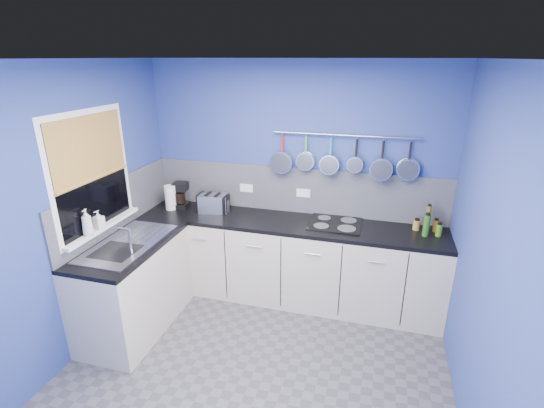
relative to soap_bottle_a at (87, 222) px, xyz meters
The scene contains 39 objects.
floor 1.93m from the soap_bottle_a, ahead, with size 3.20×3.00×0.02m, color #47474C.
ceiling 2.04m from the soap_bottle_a, ahead, with size 3.20×3.00×0.02m, color white.
wall_back 2.09m from the soap_bottle_a, 42.79° to the left, with size 3.20×0.02×2.50m, color navy.
wall_front 2.22m from the soap_bottle_a, 46.35° to the right, with size 3.20×0.02×2.50m, color navy.
wall_left 0.15m from the soap_bottle_a, 130.53° to the right, with size 0.02×3.00×2.50m, color navy.
wall_right 3.14m from the soap_bottle_a, ahead, with size 0.02×3.00×2.50m, color navy.
backsplash_back 2.07m from the soap_bottle_a, 42.35° to the left, with size 3.20×0.02×0.50m, color slate.
backsplash_left 0.51m from the soap_bottle_a, 96.53° to the left, with size 0.02×1.80×0.50m, color slate.
cabinet_run_back 2.03m from the soap_bottle_a, 35.87° to the left, with size 3.20×0.60×0.86m, color #BEB5A3.
worktop_back 1.91m from the soap_bottle_a, 35.87° to the left, with size 3.20×0.60×0.04m, color black.
cabinet_run_left 0.80m from the soap_bottle_a, 41.91° to the left, with size 0.60×1.20×0.86m, color #BEB5A3.
worktop_left 0.42m from the soap_bottle_a, 41.91° to the left, with size 0.60×1.20×0.04m, color black.
window_frame 0.44m from the soap_bottle_a, 102.30° to the left, with size 0.01×1.00×1.10m, color white.
window_glass 0.43m from the soap_bottle_a, 100.97° to the left, with size 0.01×0.90×1.00m, color black.
bamboo_blind 0.64m from the soap_bottle_a, 98.81° to the left, with size 0.01×0.90×0.55m, color #B17B35.
window_sill 0.25m from the soap_bottle_a, 95.53° to the left, with size 0.10×0.98×0.03m, color white.
sink_unit 0.41m from the soap_bottle_a, 41.91° to the left, with size 0.50×0.95×0.01m, color silver.
mixer_tap 0.42m from the soap_bottle_a, ahead, with size 0.12×0.08×0.26m, color silver, non-canonical shape.
socket_left 1.69m from the soap_bottle_a, 54.65° to the left, with size 0.15×0.01×0.09m, color white.
socket_right 2.14m from the soap_bottle_a, 40.28° to the left, with size 0.15×0.01×0.09m, color white.
pot_rail 2.52m from the soap_bottle_a, 33.75° to the left, with size 0.02×0.02×1.45m, color silver.
soap_bottle_a is the anchor object (origin of this frame).
soap_bottle_b 0.15m from the soap_bottle_a, 90.00° to the left, with size 0.08×0.08×0.17m, color white.
paper_towel 1.12m from the soap_bottle_a, 80.67° to the left, with size 0.12×0.12×0.28m, color white.
coffee_maker 1.21m from the soap_bottle_a, 77.52° to the left, with size 0.16×0.18×0.29m, color black, non-canonical shape.
toaster 1.34m from the soap_bottle_a, 59.89° to the left, with size 0.31×0.18×0.20m, color silver.
canister 1.44m from the soap_bottle_a, 56.00° to the left, with size 0.10×0.10×0.14m, color silver.
hob 2.34m from the soap_bottle_a, 30.09° to the left, with size 0.53×0.46×0.01m, color black.
pan_0 1.98m from the soap_bottle_a, 43.98° to the left, with size 0.24×0.08×0.43m, color silver, non-canonical shape.
pan_1 2.17m from the soap_bottle_a, 39.23° to the left, with size 0.19×0.06×0.38m, color silver, non-canonical shape.
pan_2 2.37m from the soap_bottle_a, 35.28° to the left, with size 0.20×0.11×0.39m, color silver, non-canonical shape.
pan_3 2.58m from the soap_bottle_a, 31.97° to the left, with size 0.16×0.11×0.35m, color silver, non-canonical shape.
pan_4 2.79m from the soap_bottle_a, 29.18° to the left, with size 0.22×0.11×0.41m, color silver, non-canonical shape.
pan_5 3.01m from the soap_bottle_a, 26.80° to the left, with size 0.21×0.07×0.40m, color silver, non-canonical shape.
condiment_0 3.23m from the soap_bottle_a, 22.64° to the left, with size 0.05×0.05×0.12m, color #8C5914.
condiment_1 3.14m from the soap_bottle_a, 22.87° to the left, with size 0.05×0.05×0.27m, color brown.
condiment_2 3.07m from the soap_bottle_a, 23.88° to the left, with size 0.07×0.07×0.10m, color olive.
condiment_3 3.22m from the soap_bottle_a, 20.89° to the left, with size 0.06×0.06×0.12m, color #3F721E.
condiment_4 3.09m from the soap_bottle_a, 21.13° to the left, with size 0.06×0.06×0.21m, color #265919.
Camera 1 is at (0.86, -2.50, 2.51)m, focal length 26.11 mm.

